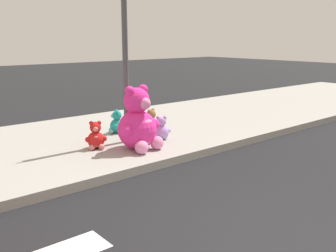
{
  "coord_description": "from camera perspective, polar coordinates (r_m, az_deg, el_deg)",
  "views": [
    {
      "loc": [
        -3.23,
        -1.9,
        2.2
      ],
      "look_at": [
        1.4,
        3.6,
        0.55
      ],
      "focal_mm": 41.46,
      "sensor_mm": 36.0,
      "label": 1
    }
  ],
  "objects": [
    {
      "name": "sidewalk",
      "position": [
        8.08,
        -15.09,
        -2.77
      ],
      "size": [
        28.0,
        4.4,
        0.15
      ],
      "primitive_type": "cube",
      "color": "#9E9B93",
      "rests_on": "ground_plane"
    },
    {
      "name": "sign_pole",
      "position": [
        7.59,
        -6.3,
        10.19
      ],
      "size": [
        0.56,
        0.11,
        3.2
      ],
      "color": "#4C4C51",
      "rests_on": "sidewalk"
    },
    {
      "name": "plush_pink_large",
      "position": [
        7.2,
        -4.35,
        0.29
      ],
      "size": [
        0.92,
        0.83,
        1.2
      ],
      "color": "#F22D93",
      "rests_on": "sidewalk"
    },
    {
      "name": "plush_brown",
      "position": [
        8.54,
        -2.58,
        0.47
      ],
      "size": [
        0.39,
        0.38,
        0.53
      ],
      "color": "olive",
      "rests_on": "sidewalk"
    },
    {
      "name": "plush_teal",
      "position": [
        8.55,
        -7.6,
        0.35
      ],
      "size": [
        0.37,
        0.35,
        0.51
      ],
      "color": "teal",
      "rests_on": "sidewalk"
    },
    {
      "name": "plush_red",
      "position": [
        7.41,
        -10.56,
        -1.68
      ],
      "size": [
        0.38,
        0.38,
        0.53
      ],
      "color": "red",
      "rests_on": "sidewalk"
    },
    {
      "name": "plush_lavender",
      "position": [
        7.95,
        -0.97,
        -0.55
      ],
      "size": [
        0.35,
        0.36,
        0.49
      ],
      "color": "#B28CD8",
      "rests_on": "sidewalk"
    }
  ]
}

